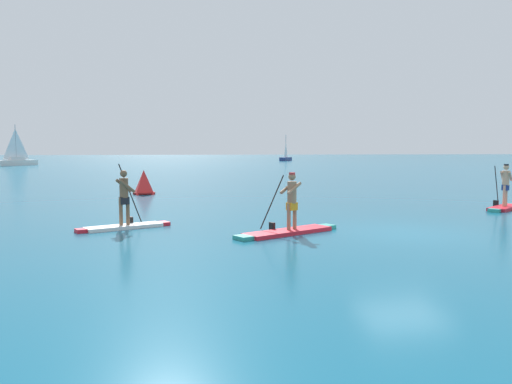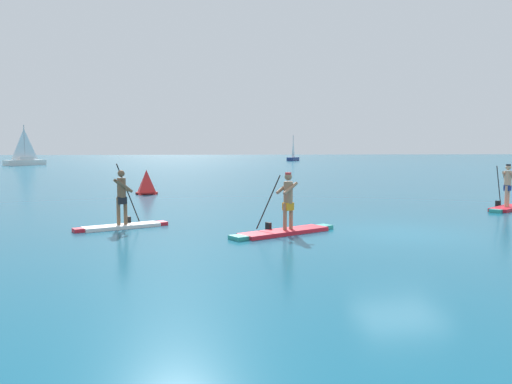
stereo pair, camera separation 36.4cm
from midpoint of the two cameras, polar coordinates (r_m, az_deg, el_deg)
ground at (r=14.98m, az=16.70°, el=-4.52°), size 440.00×440.00×0.00m
paddleboarder_near_left at (r=15.76m, az=-14.27°, el=-2.52°), size 2.77×1.53×1.99m
paddleboarder_mid_center at (r=14.32m, az=3.98°, el=-3.45°), size 3.34×2.04×1.77m
paddleboarder_far_right at (r=22.38m, az=26.97°, el=-0.87°), size 2.60×2.10×1.82m
race_marker_buoy at (r=27.54m, az=-11.91°, el=0.97°), size 1.37×1.37×1.30m
sailboat_left_horizon at (r=83.87m, az=-24.57°, el=3.30°), size 5.32×5.80×6.09m
sailboat_right_horizon at (r=107.21m, az=4.32°, el=3.89°), size 3.92×5.83×5.45m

